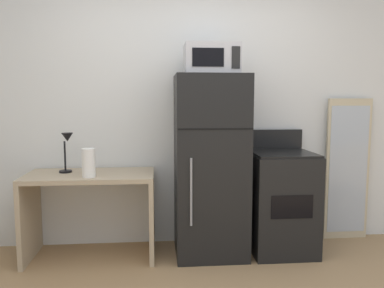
# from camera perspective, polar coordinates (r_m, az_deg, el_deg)

# --- Properties ---
(wall_back_white) EXTENTS (5.00, 0.10, 2.60)m
(wall_back_white) POSITION_cam_1_polar(r_m,az_deg,el_deg) (3.79, -0.35, 5.14)
(wall_back_white) COLOR silver
(wall_back_white) RESTS_ON ground
(desk) EXTENTS (1.10, 0.57, 0.75)m
(desk) POSITION_cam_1_polar(r_m,az_deg,el_deg) (3.58, -14.52, -7.81)
(desk) COLOR tan
(desk) RESTS_ON ground
(desk_lamp) EXTENTS (0.14, 0.12, 0.35)m
(desk_lamp) POSITION_cam_1_polar(r_m,az_deg,el_deg) (3.59, -17.80, -0.23)
(desk_lamp) COLOR black
(desk_lamp) RESTS_ON desk
(paper_towel_roll) EXTENTS (0.11, 0.11, 0.24)m
(paper_towel_roll) POSITION_cam_1_polar(r_m,az_deg,el_deg) (3.35, -14.83, -2.67)
(paper_towel_roll) COLOR white
(paper_towel_roll) RESTS_ON desk
(refrigerator) EXTENTS (0.62, 0.62, 1.61)m
(refrigerator) POSITION_cam_1_polar(r_m,az_deg,el_deg) (3.50, 2.69, -3.20)
(refrigerator) COLOR black
(refrigerator) RESTS_ON ground
(microwave) EXTENTS (0.46, 0.35, 0.26)m
(microwave) POSITION_cam_1_polar(r_m,az_deg,el_deg) (3.44, 2.83, 12.23)
(microwave) COLOR #B7B7BC
(microwave) RESTS_ON refrigerator
(oven_range) EXTENTS (0.56, 0.61, 1.10)m
(oven_range) POSITION_cam_1_polar(r_m,az_deg,el_deg) (3.71, 12.79, -8.09)
(oven_range) COLOR black
(oven_range) RESTS_ON ground
(leaning_mirror) EXTENTS (0.44, 0.03, 1.40)m
(leaning_mirror) POSITION_cam_1_polar(r_m,az_deg,el_deg) (4.18, 21.71, -3.47)
(leaning_mirror) COLOR #C6B793
(leaning_mirror) RESTS_ON ground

